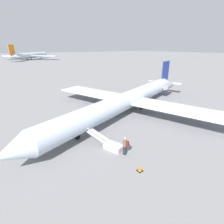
{
  "coord_description": "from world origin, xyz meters",
  "views": [
    {
      "loc": [
        15.52,
        18.54,
        9.24
      ],
      "look_at": [
        3.91,
        2.18,
        1.73
      ],
      "focal_mm": 28.0,
      "sensor_mm": 36.0,
      "label": 1
    }
  ],
  "objects_px": {
    "airplane_main": "(129,99)",
    "passenger": "(125,145)",
    "airplane_far_right": "(31,55)",
    "boarding_stairs": "(110,144)"
  },
  "relations": [
    {
      "from": "airplane_far_right",
      "to": "airplane_main",
      "type": "bearing_deg",
      "value": -145.88
    },
    {
      "from": "airplane_main",
      "to": "airplane_far_right",
      "type": "distance_m",
      "value": 132.48
    },
    {
      "from": "airplane_main",
      "to": "passenger",
      "type": "distance_m",
      "value": 11.41
    },
    {
      "from": "passenger",
      "to": "airplane_far_right",
      "type": "bearing_deg",
      "value": -27.72
    },
    {
      "from": "airplane_main",
      "to": "airplane_far_right",
      "type": "relative_size",
      "value": 0.77
    },
    {
      "from": "boarding_stairs",
      "to": "passenger",
      "type": "height_order",
      "value": "passenger"
    },
    {
      "from": "airplane_far_right",
      "to": "passenger",
      "type": "bearing_deg",
      "value": -148.57
    },
    {
      "from": "passenger",
      "to": "boarding_stairs",
      "type": "bearing_deg",
      "value": -4.61
    },
    {
      "from": "boarding_stairs",
      "to": "passenger",
      "type": "bearing_deg",
      "value": 175.39
    },
    {
      "from": "airplane_far_right",
      "to": "passenger",
      "type": "distance_m",
      "value": 141.87
    }
  ]
}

